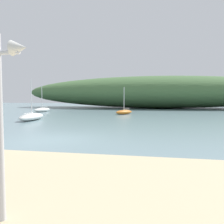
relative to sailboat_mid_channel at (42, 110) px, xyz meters
The scene contains 5 objects.
ground_plane 22.03m from the sailboat_mid_channel, 60.86° to the right, with size 120.00×120.00×0.00m, color gray.
distant_hill 21.69m from the sailboat_mid_channel, 42.75° to the left, with size 51.00×13.38×5.92m, color #476B3D.
sailboat_mid_channel is the anchor object (origin of this frame).
sailboat_west_reach 11.98m from the sailboat_mid_channel, 10.09° to the right, with size 2.29×2.69×3.27m.
sailboat_far_left 11.69m from the sailboat_mid_channel, 67.20° to the right, with size 1.63×4.20×3.73m.
Camera 1 is at (5.05, -11.24, 2.17)m, focal length 38.04 mm.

